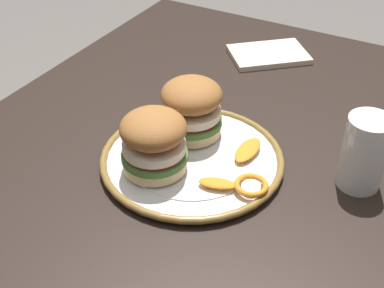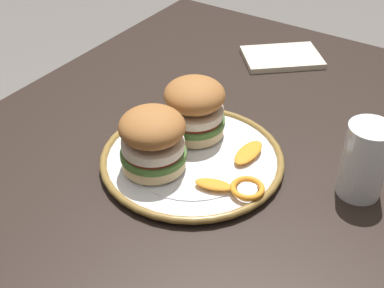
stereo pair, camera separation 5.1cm
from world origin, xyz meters
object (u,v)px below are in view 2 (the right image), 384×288
(drinking_glass, at_px, (363,165))
(dining_table, at_px, (183,223))
(sandwich_half_left, at_px, (153,139))
(dinner_plate, at_px, (192,159))
(sandwich_half_right, at_px, (194,107))

(drinking_glass, bearing_deg, dining_table, -63.56)
(drinking_glass, bearing_deg, sandwich_half_left, -64.39)
(dining_table, xyz_separation_m, sandwich_half_left, (0.02, -0.04, 0.17))
(sandwich_half_left, bearing_deg, dining_table, 110.71)
(dinner_plate, distance_m, sandwich_half_left, 0.09)
(dining_table, bearing_deg, dinner_plate, -169.59)
(dining_table, bearing_deg, sandwich_half_right, -157.46)
(sandwich_half_left, height_order, sandwich_half_right, same)
(dinner_plate, relative_size, drinking_glass, 2.49)
(sandwich_half_left, height_order, drinking_glass, drinking_glass)
(sandwich_half_right, bearing_deg, dining_table, 22.54)
(dining_table, height_order, dinner_plate, dinner_plate)
(sandwich_half_left, bearing_deg, dinner_plate, 146.53)
(dining_table, height_order, sandwich_half_right, sandwich_half_right)
(dinner_plate, xyz_separation_m, sandwich_half_left, (0.05, -0.04, 0.06))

